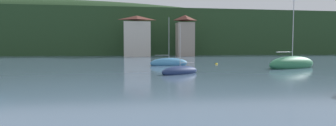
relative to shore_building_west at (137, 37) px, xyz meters
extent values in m
cube|color=#264223|center=(0.00, 39.20, 1.67)|extent=(352.00, 65.44, 13.20)
ellipsoid|color=#264223|center=(-37.80, 55.57, -0.31)|extent=(246.40, 45.81, 35.49)
cube|color=beige|center=(0.00, 0.00, -0.63)|extent=(6.50, 3.03, 8.59)
pyramid|color=brown|center=(0.00, 0.00, 4.65)|extent=(6.83, 3.18, 1.06)
cube|color=gray|center=(12.26, 0.44, -0.65)|extent=(4.27, 3.92, 8.55)
pyramid|color=brown|center=(12.26, 0.44, 4.90)|extent=(4.48, 4.12, 1.37)
ellipsoid|color=navy|center=(2.15, -43.59, -4.70)|extent=(4.36, 3.46, 1.02)
cylinder|color=#B7B7BC|center=(2.15, -43.59, -2.38)|extent=(0.05, 0.05, 4.07)
cylinder|color=#ADADB2|center=(2.91, -43.11, -3.93)|extent=(1.55, 1.00, 0.05)
ellipsoid|color=teal|center=(2.88, -32.40, -4.62)|extent=(5.34, 2.38, 1.38)
cylinder|color=#B7B7BC|center=(2.88, -32.40, -1.39)|extent=(0.06, 0.06, 5.70)
cylinder|color=#ADADB2|center=(1.92, -32.53, -3.56)|extent=(1.93, 0.32, 0.06)
ellipsoid|color=#2D754C|center=(16.67, -38.68, -4.49)|extent=(8.16, 5.33, 1.92)
cylinder|color=#B7B7BC|center=(16.67, -38.68, -0.11)|extent=(0.09, 0.09, 7.71)
cylinder|color=#ADADB2|center=(15.28, -39.28, -3.04)|extent=(2.81, 1.30, 0.08)
sphere|color=yellow|center=(9.88, -31.23, -4.93)|extent=(0.40, 0.40, 0.40)
camera|label=1|loc=(-2.81, -68.30, -2.37)|focal=29.21mm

